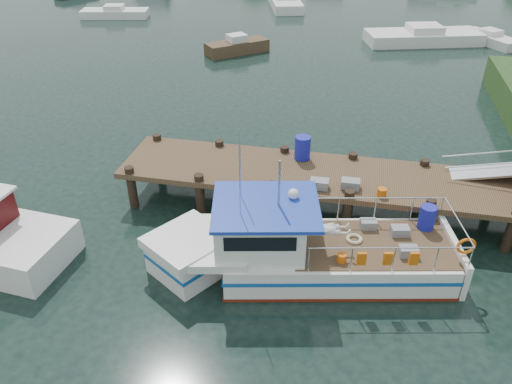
% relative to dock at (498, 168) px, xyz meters
% --- Properties ---
extents(ground_plane, '(160.00, 160.00, 0.00)m').
position_rel_dock_xyz_m(ground_plane, '(-6.51, -0.01, -2.24)').
color(ground_plane, black).
extents(dock, '(16.60, 3.00, 4.78)m').
position_rel_dock_xyz_m(dock, '(0.00, 0.00, 0.00)').
color(dock, '#4B3623').
rests_on(dock, ground).
extents(lobster_boat, '(9.37, 4.30, 4.48)m').
position_rel_dock_xyz_m(lobster_boat, '(-5.81, -3.58, -1.43)').
color(lobster_boat, silver).
rests_on(lobster_boat, ground).
extents(moored_rowboat, '(4.12, 3.85, 1.23)m').
position_rel_dock_xyz_m(moored_rowboat, '(-12.73, 17.40, -1.79)').
color(moored_rowboat, '#4B3623').
rests_on(moored_rowboat, ground).
extents(moored_a, '(5.76, 2.97, 1.01)m').
position_rel_dock_xyz_m(moored_a, '(-25.13, 25.06, -1.87)').
color(moored_a, silver).
rests_on(moored_a, ground).
extents(moored_b, '(3.89, 4.56, 1.00)m').
position_rel_dock_xyz_m(moored_b, '(4.24, 23.19, -1.87)').
color(moored_b, silver).
rests_on(moored_b, ground).
extents(moored_c, '(8.45, 4.89, 1.26)m').
position_rel_dock_xyz_m(moored_c, '(-0.35, 22.37, -1.77)').
color(moored_c, silver).
rests_on(moored_c, ground).
extents(moored_d, '(4.36, 7.61, 1.23)m').
position_rel_dock_xyz_m(moored_d, '(-11.79, 32.02, -1.79)').
color(moored_d, silver).
rests_on(moored_d, ground).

